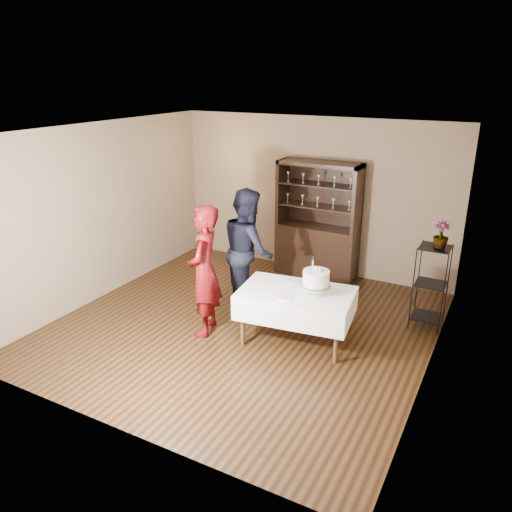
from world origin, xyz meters
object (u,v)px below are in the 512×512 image
object	(u,v)px
plant_etagere	(431,284)
woman	(204,271)
china_hutch	(317,239)
potted_plant	(441,235)
cake_table	(296,303)
man	(248,250)
cake	(316,280)

from	to	relation	value
plant_etagere	woman	size ratio (longest dim) A/B	0.67
china_hutch	potted_plant	xyz separation A→B (m)	(2.13, -1.05, 0.70)
cake_table	potted_plant	world-z (taller)	potted_plant
cake_table	plant_etagere	bearing A→B (deg)	40.47
cake_table	potted_plant	xyz separation A→B (m)	(1.51, 1.26, 0.81)
china_hutch	potted_plant	bearing A→B (deg)	-26.18
potted_plant	woman	bearing A→B (deg)	-149.59
china_hutch	woman	distance (m)	2.71
plant_etagere	woman	bearing A→B (deg)	-149.23
plant_etagere	potted_plant	xyz separation A→B (m)	(0.05, 0.01, 0.71)
china_hutch	cake_table	xyz separation A→B (m)	(0.61, -2.30, -0.11)
man	cake	bearing A→B (deg)	-156.80
china_hutch	plant_etagere	size ratio (longest dim) A/B	1.67
china_hutch	plant_etagere	bearing A→B (deg)	-26.83
plant_etagere	cake	bearing A→B (deg)	-134.57
woman	potted_plant	size ratio (longest dim) A/B	5.08
plant_etagere	cake_table	xyz separation A→B (m)	(-1.47, -1.25, -0.10)
woman	man	distance (m)	0.97
man	plant_etagere	bearing A→B (deg)	-118.14
woman	potted_plant	bearing A→B (deg)	101.55
cake_table	potted_plant	bearing A→B (deg)	39.68
plant_etagere	woman	distance (m)	3.11
woman	cake_table	bearing A→B (deg)	86.75
potted_plant	plant_etagere	bearing A→B (deg)	-173.21
plant_etagere	man	world-z (taller)	man
china_hutch	cake	distance (m)	2.46
china_hutch	potted_plant	world-z (taller)	china_hutch
plant_etagere	cake_table	distance (m)	1.93
cake_table	cake	world-z (taller)	cake
china_hutch	plant_etagere	distance (m)	2.33
plant_etagere	man	xyz separation A→B (m)	(-2.52, -0.63, 0.27)
china_hutch	cake_table	distance (m)	2.39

